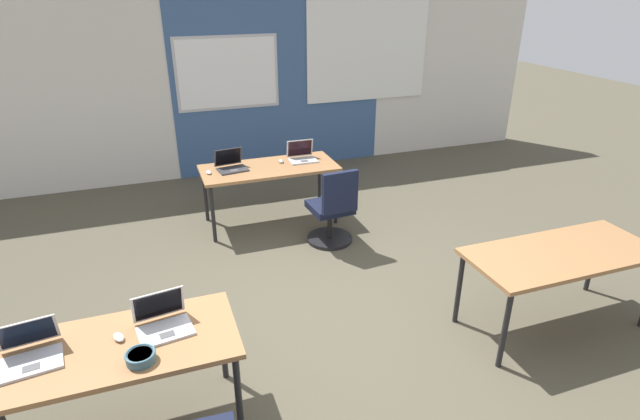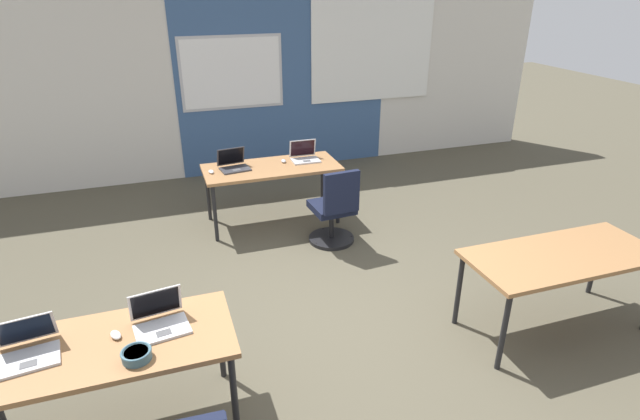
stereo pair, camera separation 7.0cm
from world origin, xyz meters
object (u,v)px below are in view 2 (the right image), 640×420
(snack_bowl, at_px, (136,354))
(laptop_far_right, at_px, (305,156))
(mouse_far_right, at_px, (284,161))
(laptop_far_left, at_px, (234,165))
(desk_far_center, at_px, (272,171))
(desk_near_right, at_px, (562,260))
(chair_far_right, at_px, (334,213))
(mouse_far_left, at_px, (211,172))
(laptop_near_left_inner, at_px, (160,320))
(desk_near_left, at_px, (102,353))
(mouse_near_left_inner, at_px, (116,335))
(laptop_near_left_end, at_px, (28,349))

(snack_bowl, bearing_deg, laptop_far_right, 57.44)
(mouse_far_right, bearing_deg, laptop_far_left, -177.06)
(desk_far_center, xyz_separation_m, laptop_far_left, (-0.44, 0.06, 0.11))
(desk_far_center, bearing_deg, laptop_far_right, 12.31)
(desk_near_right, distance_m, chair_far_right, 2.39)
(desk_far_center, height_order, mouse_far_left, mouse_far_left)
(laptop_far_left, bearing_deg, desk_far_center, -16.23)
(laptop_near_left_inner, distance_m, laptop_far_left, 2.95)
(desk_near_right, bearing_deg, desk_far_center, 122.01)
(desk_near_left, bearing_deg, laptop_far_right, 52.89)
(laptop_far_right, xyz_separation_m, snack_bowl, (-1.98, -3.10, -0.01))
(mouse_far_left, bearing_deg, desk_near_right, -48.70)
(mouse_near_left_inner, relative_size, snack_bowl, 0.64)
(laptop_near_left_end, height_order, laptop_far_right, laptop_far_right)
(desk_near_left, distance_m, chair_far_right, 3.04)
(desk_near_right, relative_size, desk_far_center, 1.00)
(desk_near_right, distance_m, mouse_far_right, 3.30)
(mouse_near_left_inner, distance_m, laptop_far_left, 3.07)
(laptop_near_left_end, bearing_deg, desk_far_center, 44.49)
(laptop_near_left_inner, distance_m, laptop_far_right, 3.37)
(laptop_near_left_end, xyz_separation_m, chair_far_right, (2.65, 1.99, -0.39))
(laptop_far_left, height_order, snack_bowl, laptop_far_left)
(desk_near_left, distance_m, desk_near_right, 3.50)
(desk_near_left, height_order, mouse_far_left, mouse_far_left)
(chair_far_right, bearing_deg, snack_bowl, 43.24)
(desk_far_center, distance_m, mouse_far_right, 0.21)
(laptop_far_left, bearing_deg, laptop_far_right, -5.86)
(laptop_near_left_inner, bearing_deg, mouse_far_left, 67.35)
(laptop_near_left_inner, bearing_deg, laptop_far_left, 62.52)
(laptop_near_left_inner, height_order, laptop_far_right, laptop_far_right)
(laptop_near_left_inner, relative_size, chair_far_right, 0.40)
(desk_near_left, distance_m, mouse_near_left_inner, 0.13)
(desk_near_right, height_order, mouse_near_left_inner, mouse_near_left_inner)
(laptop_near_left_inner, bearing_deg, chair_far_right, 37.10)
(chair_far_right, distance_m, laptop_far_left, 1.33)
(chair_far_right, relative_size, laptop_far_left, 2.50)
(laptop_near_left_end, bearing_deg, mouse_near_left_inner, -5.81)
(mouse_far_right, bearing_deg, laptop_near_left_inner, -119.00)
(desk_far_center, height_order, laptop_near_left_inner, laptop_near_left_inner)
(desk_near_right, relative_size, mouse_far_left, 15.16)
(mouse_near_left_inner, height_order, laptop_far_left, laptop_far_left)
(desk_near_left, height_order, laptop_far_right, laptop_far_right)
(chair_far_right, relative_size, mouse_far_left, 8.72)
(laptop_near_left_inner, xyz_separation_m, snack_bowl, (-0.15, -0.27, -0.01))
(laptop_near_left_inner, height_order, mouse_near_left_inner, laptop_near_left_inner)
(mouse_near_left_inner, relative_size, laptop_far_left, 0.31)
(laptop_near_left_end, bearing_deg, mouse_far_left, 54.82)
(laptop_near_left_end, relative_size, laptop_far_right, 1.10)
(mouse_near_left_inner, distance_m, chair_far_right, 2.96)
(laptop_near_left_end, relative_size, mouse_far_right, 3.52)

